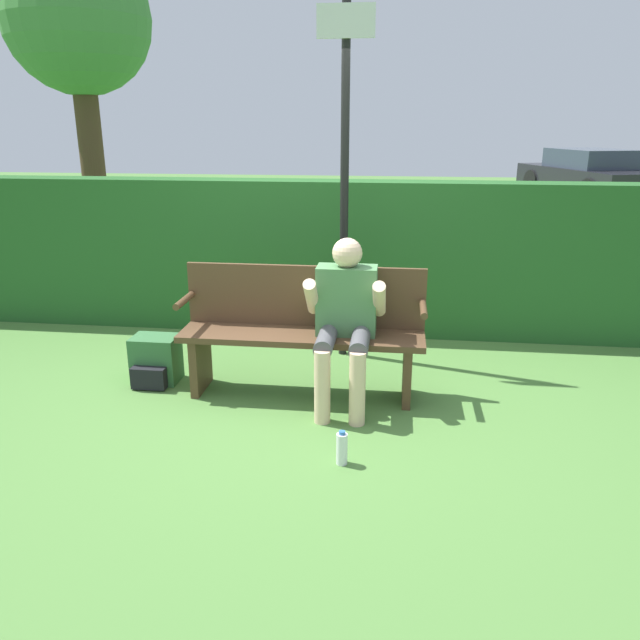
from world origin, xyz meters
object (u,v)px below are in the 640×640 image
(backpack, at_px, (155,361))
(park_bench, at_px, (303,329))
(signpost, at_px, (345,165))
(tree, at_px, (78,25))
(water_bottle, at_px, (342,448))
(person_seated, at_px, (345,314))
(parked_car, at_px, (589,175))

(backpack, bearing_deg, park_bench, -1.32)
(signpost, relative_size, tree, 0.69)
(water_bottle, relative_size, tree, 0.05)
(water_bottle, bearing_deg, tree, 127.81)
(park_bench, xyz_separation_m, backpack, (-1.18, 0.03, -0.33))
(backpack, distance_m, signpost, 2.17)
(signpost, bearing_deg, park_bench, -105.13)
(water_bottle, distance_m, signpost, 2.42)
(park_bench, distance_m, person_seated, 0.39)
(park_bench, xyz_separation_m, person_seated, (0.33, -0.14, 0.17))
(person_seated, bearing_deg, water_bottle, -85.82)
(signpost, bearing_deg, parked_car, 66.45)
(backpack, relative_size, parked_car, 0.08)
(park_bench, height_order, backpack, park_bench)
(person_seated, xyz_separation_m, tree, (-3.86, 4.17, 2.48))
(backpack, bearing_deg, water_bottle, -34.00)
(park_bench, xyz_separation_m, signpost, (0.23, 0.83, 1.13))
(person_seated, distance_m, parked_car, 14.33)
(person_seated, xyz_separation_m, backpack, (-1.50, 0.17, -0.50))
(person_seated, height_order, water_bottle, person_seated)
(person_seated, distance_m, signpost, 1.37)
(backpack, distance_m, water_bottle, 1.89)
(backpack, xyz_separation_m, signpost, (1.40, 0.81, 1.45))
(water_bottle, xyz_separation_m, parked_car, (5.22, 14.22, 0.53))
(signpost, bearing_deg, person_seated, -84.10)
(person_seated, bearing_deg, signpost, 95.90)
(water_bottle, relative_size, parked_car, 0.05)
(backpack, distance_m, parked_car, 14.81)
(parked_car, xyz_separation_m, tree, (-9.15, -9.15, 2.52))
(parked_car, relative_size, tree, 1.14)
(tree, bearing_deg, backpack, -59.49)
(park_bench, xyz_separation_m, water_bottle, (0.39, -1.03, -0.40))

